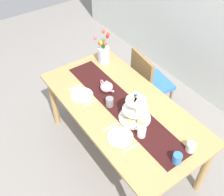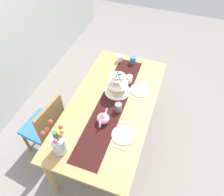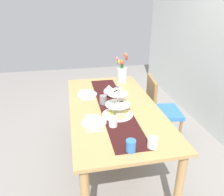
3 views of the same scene
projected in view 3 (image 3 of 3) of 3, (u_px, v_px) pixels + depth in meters
ground_plane at (113, 163)px, 2.67m from camera, size 8.00×8.00×0.00m
dining_table at (113, 114)px, 2.39m from camera, size 1.80×0.91×0.77m
chair_left at (159, 108)px, 2.90m from camera, size 0.47×0.47×0.91m
table_runner at (113, 106)px, 2.34m from camera, size 1.59×0.30×0.00m
tiered_cake_stand at (118, 106)px, 2.12m from camera, size 0.30×0.30×0.30m
teapot at (109, 91)px, 2.55m from camera, size 0.24×0.13×0.14m
tulip_vase at (122, 72)px, 2.96m from camera, size 0.18×0.15×0.40m
cream_jug at (152, 143)px, 1.68m from camera, size 0.08×0.08×0.08m
dinner_plate_left at (87, 94)px, 2.61m from camera, size 0.23×0.23×0.01m
fork_left at (86, 90)px, 2.74m from camera, size 0.03×0.15×0.01m
knife_left at (88, 100)px, 2.48m from camera, size 0.02×0.17×0.01m
dinner_plate_right at (94, 122)px, 2.03m from camera, size 0.23×0.23×0.01m
fork_right at (92, 115)px, 2.16m from camera, size 0.02×0.15×0.01m
knife_right at (96, 131)px, 1.90m from camera, size 0.03×0.17×0.01m
mug_grey at (103, 100)px, 2.36m from camera, size 0.08×0.08×0.09m
mug_white_text at (113, 122)px, 1.95m from camera, size 0.08×0.08×0.09m
mug_orange at (131, 146)px, 1.64m from camera, size 0.08×0.08×0.09m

